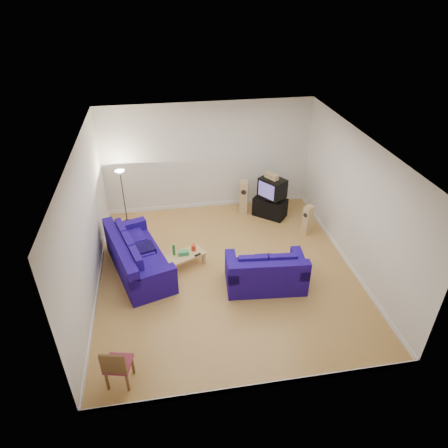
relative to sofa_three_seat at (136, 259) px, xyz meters
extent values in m
cube|color=olive|center=(2.11, -0.38, -0.35)|extent=(6.00, 6.50, 0.01)
cube|color=white|center=(2.11, -0.38, 2.85)|extent=(6.00, 6.50, 0.01)
cube|color=silver|center=(2.11, 2.87, 1.25)|extent=(6.00, 0.01, 3.20)
cube|color=silver|center=(2.11, -3.63, 1.25)|extent=(6.00, 0.01, 3.20)
cube|color=silver|center=(-0.89, -0.38, 1.25)|extent=(0.01, 6.50, 3.20)
cube|color=silver|center=(5.11, -0.38, 1.25)|extent=(0.01, 6.50, 3.20)
cube|color=white|center=(2.11, 2.86, -0.29)|extent=(6.00, 0.02, 0.12)
cube|color=white|center=(2.11, -3.62, -0.29)|extent=(6.00, 0.02, 0.12)
cube|color=white|center=(-0.88, -0.38, -0.29)|extent=(0.02, 6.50, 0.12)
cube|color=white|center=(5.10, -0.38, -0.29)|extent=(0.02, 6.50, 0.12)
cube|color=navy|center=(0.06, 0.02, -0.12)|extent=(1.72, 2.63, 0.46)
cube|color=navy|center=(-0.32, -0.10, 0.35)|extent=(0.95, 2.39, 0.47)
cube|color=navy|center=(-0.26, 1.06, 0.25)|extent=(1.07, 0.54, 0.26)
cube|color=navy|center=(0.39, -1.02, 0.25)|extent=(1.07, 0.54, 0.26)
cube|color=black|center=(0.22, 0.07, 0.23)|extent=(0.55, 0.55, 0.13)
cube|color=navy|center=(2.90, -0.98, -0.13)|extent=(1.85, 1.14, 0.44)
cube|color=navy|center=(2.87, -1.36, 0.31)|extent=(1.79, 0.39, 0.45)
cube|color=navy|center=(2.13, -0.91, 0.21)|extent=(0.32, 1.01, 0.25)
cube|color=navy|center=(3.67, -1.05, 0.21)|extent=(0.32, 1.01, 0.25)
cube|color=black|center=(2.91, -0.83, 0.19)|extent=(0.45, 0.45, 0.13)
cube|color=tan|center=(1.15, 0.00, -0.03)|extent=(1.06, 0.81, 0.05)
cube|color=tan|center=(0.83, -0.34, -0.20)|extent=(0.08, 0.08, 0.29)
cube|color=tan|center=(0.68, 0.00, -0.20)|extent=(0.08, 0.08, 0.29)
cube|color=tan|center=(1.61, 0.00, -0.20)|extent=(0.08, 0.08, 0.29)
cube|color=tan|center=(1.46, 0.34, -0.20)|extent=(0.08, 0.08, 0.29)
cylinder|color=#197233|center=(0.90, 0.03, 0.14)|extent=(0.10, 0.10, 0.29)
cube|color=green|center=(1.12, 0.00, 0.05)|extent=(0.25, 0.15, 0.10)
cylinder|color=red|center=(1.38, 0.13, 0.07)|extent=(0.14, 0.14, 0.15)
cube|color=black|center=(1.45, -0.08, 0.01)|extent=(0.17, 0.13, 0.02)
cube|color=black|center=(3.81, 1.99, -0.07)|extent=(1.03, 0.98, 0.56)
cube|color=black|center=(3.80, 1.97, 0.26)|extent=(0.47, 0.43, 0.09)
cube|color=black|center=(3.84, 1.98, 0.58)|extent=(0.82, 0.87, 0.54)
cube|color=#43387C|center=(3.62, 1.83, 0.58)|extent=(0.33, 0.48, 0.44)
cube|color=tan|center=(3.80, 2.02, 0.92)|extent=(0.36, 0.44, 0.15)
cube|color=tan|center=(3.09, 2.32, 0.16)|extent=(0.31, 0.36, 1.01)
cylinder|color=black|center=(3.05, 2.17, 0.40)|extent=(0.15, 0.06, 0.15)
cube|color=tan|center=(4.56, 0.92, 0.07)|extent=(0.31, 0.30, 0.84)
cylinder|color=black|center=(4.46, 0.85, 0.27)|extent=(0.08, 0.11, 0.12)
cylinder|color=black|center=(-0.34, 2.32, -0.34)|extent=(0.21, 0.21, 0.03)
cylinder|color=black|center=(-0.34, 2.32, 0.43)|extent=(0.03, 0.03, 1.51)
cone|color=white|center=(-0.34, 2.32, 1.20)|extent=(0.28, 0.28, 0.12)
cube|color=brown|center=(-0.44, -3.21, -0.13)|extent=(0.05, 0.05, 0.43)
cube|color=brown|center=(-0.37, -2.87, -0.13)|extent=(0.05, 0.05, 0.43)
cube|color=brown|center=(-0.10, -3.29, -0.13)|extent=(0.05, 0.05, 0.43)
cube|color=brown|center=(-0.02, -2.95, -0.13)|extent=(0.05, 0.05, 0.43)
cube|color=#8D2E41|center=(-0.23, -3.08, 0.10)|extent=(0.52, 0.52, 0.06)
cube|color=brown|center=(-0.28, -3.27, 0.34)|extent=(0.43, 0.13, 0.43)
camera|label=1|loc=(0.81, -7.79, 5.74)|focal=32.00mm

